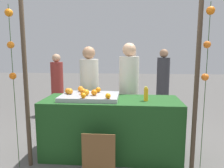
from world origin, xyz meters
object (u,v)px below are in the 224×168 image
at_px(vendor_left, 90,96).
at_px(vendor_right, 129,96).
at_px(stall_counter, 111,127).
at_px(orange_0, 83,91).
at_px(chalkboard_sign, 99,156).
at_px(orange_1, 94,92).
at_px(juice_bottle, 146,94).

relative_size(vendor_left, vendor_right, 0.97).
height_order(stall_counter, orange_0, orange_0).
height_order(chalkboard_sign, vendor_left, vendor_left).
distance_m(orange_1, vendor_right, 0.83).
bearing_deg(stall_counter, vendor_right, 66.93).
height_order(stall_counter, chalkboard_sign, stall_counter).
xyz_separation_m(orange_1, chalkboard_sign, (0.14, -0.54, -0.69)).
distance_m(orange_0, orange_1, 0.19).
bearing_deg(juice_bottle, vendor_left, 142.76).
distance_m(stall_counter, chalkboard_sign, 0.62).
xyz_separation_m(orange_0, orange_1, (0.18, -0.06, -0.00)).
relative_size(orange_1, vendor_right, 0.05).
xyz_separation_m(stall_counter, vendor_left, (-0.44, 0.64, 0.33)).
relative_size(stall_counter, vendor_left, 1.22).
bearing_deg(orange_1, vendor_left, 106.29).
bearing_deg(orange_1, orange_0, 160.93).
bearing_deg(juice_bottle, stall_counter, 171.35).
bearing_deg(vendor_left, chalkboard_sign, -74.66).
height_order(orange_1, vendor_right, vendor_right).
distance_m(orange_0, vendor_left, 0.65).
bearing_deg(orange_1, chalkboard_sign, -75.86).
relative_size(orange_0, vendor_right, 0.05).
relative_size(orange_0, chalkboard_sign, 0.16).
bearing_deg(stall_counter, orange_1, -169.04).
xyz_separation_m(orange_1, vendor_right, (0.49, 0.64, -0.17)).
bearing_deg(orange_0, orange_1, -19.07).
relative_size(stall_counter, orange_1, 22.65).
xyz_separation_m(stall_counter, vendor_right, (0.25, 0.60, 0.36)).
bearing_deg(orange_1, stall_counter, 10.96).
bearing_deg(vendor_right, orange_1, -127.62).
distance_m(orange_1, vendor_left, 0.74).
relative_size(orange_1, juice_bottle, 0.43).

